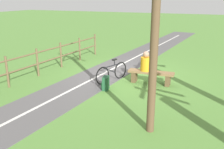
{
  "coord_description": "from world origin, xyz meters",
  "views": [
    {
      "loc": [
        -3.42,
        9.18,
        3.06
      ],
      "look_at": [
        -0.5,
        2.56,
        0.8
      ],
      "focal_mm": 40.1,
      "sensor_mm": 36.0,
      "label": 1
    }
  ],
  "objects_px": {
    "bench": "(151,75)",
    "backpack": "(106,83)",
    "person_seated": "(146,63)",
    "bicycle": "(112,72)",
    "tree_far_left": "(155,25)"
  },
  "relations": [
    {
      "from": "bench",
      "to": "backpack",
      "type": "distance_m",
      "value": 1.76
    },
    {
      "from": "bench",
      "to": "person_seated",
      "type": "xyz_separation_m",
      "value": [
        0.21,
        0.01,
        0.45
      ]
    },
    {
      "from": "person_seated",
      "to": "bicycle",
      "type": "height_order",
      "value": "person_seated"
    },
    {
      "from": "person_seated",
      "to": "tree_far_left",
      "type": "bearing_deg",
      "value": 105.1
    },
    {
      "from": "tree_far_left",
      "to": "bicycle",
      "type": "bearing_deg",
      "value": -52.28
    },
    {
      "from": "backpack",
      "to": "bicycle",
      "type": "bearing_deg",
      "value": -79.65
    },
    {
      "from": "person_seated",
      "to": "backpack",
      "type": "distance_m",
      "value": 1.7
    },
    {
      "from": "bench",
      "to": "person_seated",
      "type": "relative_size",
      "value": 2.32
    },
    {
      "from": "bench",
      "to": "tree_far_left",
      "type": "distance_m",
      "value": 4.1
    },
    {
      "from": "person_seated",
      "to": "backpack",
      "type": "bearing_deg",
      "value": 46.74
    },
    {
      "from": "bench",
      "to": "backpack",
      "type": "relative_size",
      "value": 3.59
    },
    {
      "from": "person_seated",
      "to": "backpack",
      "type": "height_order",
      "value": "person_seated"
    },
    {
      "from": "backpack",
      "to": "tree_far_left",
      "type": "bearing_deg",
      "value": 135.75
    },
    {
      "from": "bench",
      "to": "bicycle",
      "type": "bearing_deg",
      "value": 10.64
    },
    {
      "from": "bicycle",
      "to": "backpack",
      "type": "bearing_deg",
      "value": 30.04
    }
  ]
}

